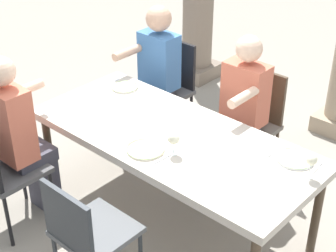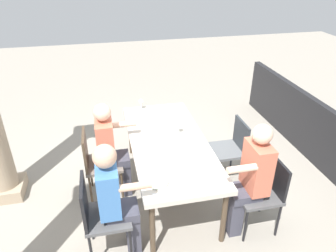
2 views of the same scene
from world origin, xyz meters
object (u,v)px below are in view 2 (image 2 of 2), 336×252
chair_west_south (264,189)px  diner_woman_green (112,148)px  chair_mid_north (97,160)px  diner_man_white (250,178)px  chair_mid_south (231,146)px  diner_guest_third (116,197)px  plate_1 (190,138)px  chair_west_north (99,213)px  plate_2 (136,114)px  dining_table (169,145)px  wine_glass_1 (179,125)px  plate_0 (158,183)px  wine_glass_2 (141,102)px

chair_west_south → diner_woman_green: diner_woman_green is taller
chair_west_south → chair_mid_north: chair_mid_north is taller
chair_mid_north → diner_man_white: size_ratio=0.69×
chair_mid_south → diner_man_white: 0.96m
diner_guest_third → chair_mid_south: bearing=-59.7°
diner_guest_third → plate_1: (0.84, -0.97, 0.05)m
chair_west_north → plate_2: bearing=-19.7°
chair_mid_north → diner_man_white: bearing=-120.5°
dining_table → chair_mid_south: (0.08, -0.87, -0.19)m
chair_west_south → chair_mid_north: 1.97m
diner_guest_third → wine_glass_1: 1.33m
dining_table → diner_guest_third: diner_guest_third is taller
chair_west_south → plate_2: chair_west_south is taller
plate_0 → plate_2: (1.55, 0.02, -0.00)m
chair_west_south → diner_man_white: bearing=90.9°
dining_table → plate_1: plate_1 is taller
wine_glass_1 → chair_mid_north: bearing=94.4°
chair_west_north → chair_west_south: 1.75m
diner_man_white → diner_guest_third: 1.38m
chair_mid_south → dining_table: bearing=95.3°
diner_woman_green → wine_glass_2: (0.86, -0.49, 0.18)m
chair_mid_south → diner_man_white: diner_man_white is taller
chair_west_south → wine_glass_1: size_ratio=5.49×
diner_man_white → chair_mid_south: bearing=-11.8°
chair_mid_south → diner_man_white: (-0.92, 0.19, 0.21)m
chair_mid_north → chair_mid_south: bearing=-90.0°
chair_mid_south → plate_1: bearing=97.6°
diner_woman_green → plate_2: (0.71, -0.39, 0.07)m
diner_man_white → wine_glass_2: (1.78, 0.88, 0.16)m
chair_west_north → plate_2: (1.62, -0.58, 0.21)m
diner_man_white → diner_guest_third: (-0.00, 1.38, -0.00)m
chair_west_south → wine_glass_1: wine_glass_1 is taller
plate_1 → wine_glass_2: (0.95, 0.47, 0.11)m
chair_mid_south → diner_man_white: size_ratio=0.64×
chair_mid_north → wine_glass_2: bearing=-38.1°
chair_west_north → chair_mid_south: 1.98m
diner_guest_third → wine_glass_1: bearing=-41.0°
chair_mid_south → chair_west_north: bearing=117.6°
chair_mid_north → wine_glass_2: 1.15m
dining_table → wine_glass_1: size_ratio=13.32×
chair_mid_north → wine_glass_1: chair_mid_north is taller
diner_woman_green → plate_1: 0.96m
chair_mid_north → chair_mid_south: 1.75m
plate_0 → diner_guest_third: bearing=99.9°
diner_woman_green → wine_glass_2: size_ratio=7.79×
dining_table → chair_west_south: bearing=-133.7°
diner_guest_third → plate_0: size_ratio=6.02×
chair_west_north → plate_0: size_ratio=4.29×
dining_table → plate_2: size_ratio=8.47×
plate_1 → chair_mid_south: bearing=-82.4°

